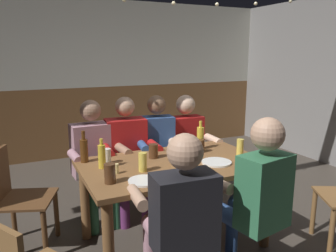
# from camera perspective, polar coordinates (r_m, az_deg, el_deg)

# --- Properties ---
(ground_plane) EXTENTS (7.35, 7.35, 0.00)m
(ground_plane) POSITION_cam_1_polar(r_m,az_deg,el_deg) (3.29, -0.26, -17.78)
(ground_plane) COLOR #423A33
(back_wall_upper) EXTENTS (6.12, 0.12, 1.36)m
(back_wall_upper) POSITION_cam_1_polar(r_m,az_deg,el_deg) (5.56, -13.10, 13.48)
(back_wall_upper) COLOR beige
(back_wall_wainscot) EXTENTS (6.12, 0.12, 1.12)m
(back_wall_wainscot) POSITION_cam_1_polar(r_m,az_deg,el_deg) (5.67, -12.50, 0.88)
(back_wall_wainscot) COLOR brown
(back_wall_wainscot) RESTS_ON ground_plane
(dining_table) EXTENTS (1.54, 0.94, 0.74)m
(dining_table) POSITION_cam_1_polar(r_m,az_deg,el_deg) (2.90, 1.01, -8.24)
(dining_table) COLOR brown
(dining_table) RESTS_ON ground_plane
(person_0) EXTENTS (0.55, 0.53, 1.21)m
(person_0) POSITION_cam_1_polar(r_m,az_deg,el_deg) (3.36, -12.38, -4.97)
(person_0) COLOR #B78493
(person_0) RESTS_ON ground_plane
(person_1) EXTENTS (0.57, 0.56, 1.22)m
(person_1) POSITION_cam_1_polar(r_m,az_deg,el_deg) (3.44, -6.89, -4.30)
(person_1) COLOR #AD1919
(person_1) RESTS_ON ground_plane
(person_2) EXTENTS (0.53, 0.56, 1.22)m
(person_2) POSITION_cam_1_polar(r_m,az_deg,el_deg) (3.55, -1.57, -3.90)
(person_2) COLOR #2D4C84
(person_2) RESTS_ON ground_plane
(person_3) EXTENTS (0.53, 0.51, 1.20)m
(person_3) POSITION_cam_1_polar(r_m,az_deg,el_deg) (3.70, 3.46, -3.22)
(person_3) COLOR #AD1919
(person_3) RESTS_ON ground_plane
(person_4) EXTENTS (0.55, 0.56, 1.20)m
(person_4) POSITION_cam_1_polar(r_m,az_deg,el_deg) (2.19, 1.97, -14.47)
(person_4) COLOR black
(person_4) RESTS_ON ground_plane
(person_5) EXTENTS (0.54, 0.57, 1.24)m
(person_5) POSITION_cam_1_polar(r_m,az_deg,el_deg) (2.49, 14.53, -10.95)
(person_5) COLOR #33724C
(person_5) RESTS_ON ground_plane
(chair_empty_far_end) EXTENTS (0.57, 0.57, 0.88)m
(chair_empty_far_end) POSITION_cam_1_polar(r_m,az_deg,el_deg) (3.13, -24.50, -10.91)
(chair_empty_far_end) COLOR brown
(chair_empty_far_end) RESTS_ON ground_plane
(table_candle) EXTENTS (0.04, 0.04, 0.08)m
(table_candle) POSITION_cam_1_polar(r_m,az_deg,el_deg) (2.62, -8.77, -7.20)
(table_candle) COLOR #F9E08C
(table_candle) RESTS_ON dining_table
(plate_0) EXTENTS (0.23, 0.23, 0.01)m
(plate_0) POSITION_cam_1_polar(r_m,az_deg,el_deg) (2.45, -4.14, -9.29)
(plate_0) COLOR white
(plate_0) RESTS_ON dining_table
(plate_1) EXTENTS (0.25, 0.25, 0.01)m
(plate_1) POSITION_cam_1_polar(r_m,az_deg,el_deg) (2.87, 8.25, -6.12)
(plate_1) COLOR white
(plate_1) RESTS_ON dining_table
(bottle_0) EXTENTS (0.07, 0.07, 0.27)m
(bottle_0) POSITION_cam_1_polar(r_m,az_deg,el_deg) (2.93, -14.08, -3.94)
(bottle_0) COLOR #593314
(bottle_0) RESTS_ON dining_table
(bottle_1) EXTENTS (0.07, 0.07, 0.28)m
(bottle_1) POSITION_cam_1_polar(r_m,az_deg,el_deg) (3.24, 5.52, -1.98)
(bottle_1) COLOR gold
(bottle_1) RESTS_ON dining_table
(bottle_2) EXTENTS (0.06, 0.06, 0.24)m
(bottle_2) POSITION_cam_1_polar(r_m,az_deg,el_deg) (2.75, -11.18, -5.01)
(bottle_2) COLOR gold
(bottle_2) RESTS_ON dining_table
(pint_glass_0) EXTENTS (0.06, 0.06, 0.16)m
(pint_glass_0) POSITION_cam_1_polar(r_m,az_deg,el_deg) (3.08, 12.15, -3.62)
(pint_glass_0) COLOR #E5C64C
(pint_glass_0) RESTS_ON dining_table
(pint_glass_1) EXTENTS (0.08, 0.08, 0.14)m
(pint_glass_1) POSITION_cam_1_polar(r_m,az_deg,el_deg) (2.44, -9.85, -7.96)
(pint_glass_1) COLOR #4C2D19
(pint_glass_1) RESTS_ON dining_table
(pint_glass_2) EXTENTS (0.08, 0.08, 0.13)m
(pint_glass_2) POSITION_cam_1_polar(r_m,az_deg,el_deg) (2.97, -2.50, -4.29)
(pint_glass_2) COLOR #4C2D19
(pint_glass_2) RESTS_ON dining_table
(pint_glass_3) EXTENTS (0.07, 0.07, 0.15)m
(pint_glass_3) POSITION_cam_1_polar(r_m,az_deg,el_deg) (2.64, -4.33, -6.13)
(pint_glass_3) COLOR #E5C64C
(pint_glass_3) RESTS_ON dining_table
(pint_glass_4) EXTENTS (0.07, 0.07, 0.13)m
(pint_glass_4) POSITION_cam_1_polar(r_m,az_deg,el_deg) (2.86, -10.31, -5.07)
(pint_glass_4) COLOR white
(pint_glass_4) RESTS_ON dining_table
(pint_glass_5) EXTENTS (0.08, 0.08, 0.15)m
(pint_glass_5) POSITION_cam_1_polar(r_m,az_deg,el_deg) (2.76, 2.12, -5.34)
(pint_glass_5) COLOR #E5C64C
(pint_glass_5) RESTS_ON dining_table
(pint_glass_6) EXTENTS (0.08, 0.08, 0.12)m
(pint_glass_6) POSITION_cam_1_polar(r_m,az_deg,el_deg) (3.15, 5.53, -3.40)
(pint_glass_6) COLOR #4C2D19
(pint_glass_6) RESTS_ON dining_table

